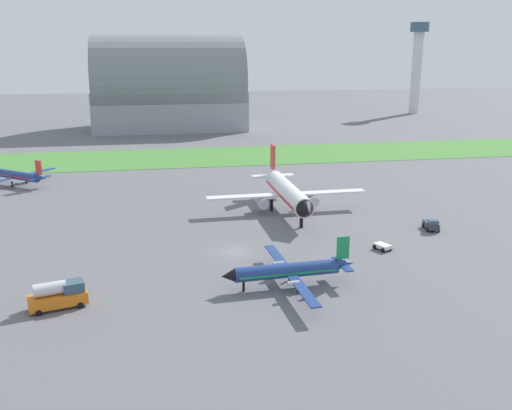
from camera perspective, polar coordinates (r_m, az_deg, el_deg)
The scene contains 10 objects.
ground_plane at distance 84.48m, azimuth -2.09°, elevation -4.64°, with size 600.00×600.00×0.00m, color slate.
grass_taxiway_strip at distance 156.12m, azimuth -5.93°, elevation 4.79°, with size 360.00×28.00×0.08m, color #478438.
airplane_foreground_turboprop at distance 71.81m, azimuth 3.37°, elevation -6.52°, with size 17.43×20.35×6.09m.
airplane_taxiing_turboprop at distance 133.81m, azimuth -22.81°, elevation 2.77°, with size 14.99×16.82×6.13m.
airplane_midfield_jet at distance 103.39m, azimuth 3.12°, elevation 1.33°, with size 29.32×28.74×10.37m.
fuel_truck_near_gate at distance 70.29m, azimuth -19.15°, elevation -8.50°, with size 6.91×4.07×3.29m.
baggage_cart_midfield at distance 86.84m, azimuth 12.53°, elevation -4.05°, with size 2.56×2.88×0.90m.
pushback_tug_by_runway at distance 98.01m, azimuth 17.12°, elevation -1.89°, with size 2.54×3.84×1.95m.
hangar_distant at distance 211.41m, azimuth -8.66°, elevation 11.36°, with size 53.20×32.89×33.22m.
control_tower at distance 265.35m, azimuth 15.81°, elevation 13.70°, with size 8.00×8.00×38.80m.
Camera 1 is at (-10.78, -78.48, 29.34)m, focal length 40.03 mm.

